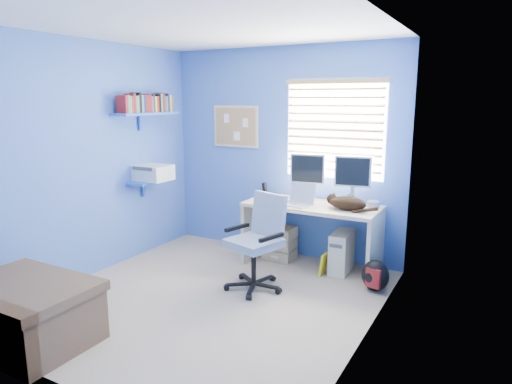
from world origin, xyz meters
The scene contains 23 objects.
floor centered at (0.00, 0.00, 0.00)m, with size 3.00×3.20×0.00m, color tan.
ceiling centered at (0.00, 0.00, 2.50)m, with size 3.00×3.20×0.00m, color white.
wall_back centered at (0.00, 1.60, 1.25)m, with size 3.00×0.01×2.50m, color #4179BE.
wall_front centered at (0.00, -1.60, 1.25)m, with size 3.00×0.01×2.50m, color #4179BE.
wall_left centered at (-1.50, 0.00, 1.25)m, with size 0.01×3.20×2.50m, color #4179BE.
wall_right centered at (1.50, 0.00, 1.25)m, with size 0.01×3.20×2.50m, color #4179BE.
desk centered at (0.53, 1.26, 0.37)m, with size 1.49×0.65×0.74m, color tan.
laptop centered at (0.39, 1.13, 0.85)m, with size 0.33×0.26×0.22m, color silver.
monitor_left centered at (0.41, 1.42, 1.01)m, with size 0.40×0.12×0.54m, color silver.
monitor_right centered at (0.92, 1.47, 1.01)m, with size 0.40×0.12×0.54m, color silver.
phone centered at (-0.12, 1.37, 0.82)m, with size 0.09×0.11×0.17m, color black.
mug centered at (0.90, 1.48, 0.79)m, with size 0.10×0.09×0.10m, color #3C7F68.
cd_spindle centered at (1.17, 1.43, 0.78)m, with size 0.13×0.13×0.07m, color silver.
cat centered at (0.96, 1.19, 0.81)m, with size 0.40×0.21×0.14m, color black.
tower_pc centered at (0.88, 1.31, 0.23)m, with size 0.19×0.44×0.45m, color beige.
drawer_boxes centered at (0.11, 1.32, 0.20)m, with size 0.35×0.28×0.41m, color tan.
yellow_book centered at (0.74, 1.11, 0.12)m, with size 0.03×0.17×0.24m, color yellow.
backpack centered at (1.34, 0.95, 0.16)m, with size 0.27×0.21×0.32m, color black.
bed_corner centered at (-0.81, -1.34, 0.24)m, with size 1.01×0.72×0.49m, color brown.
office_chair centered at (0.27, 0.46, 0.36)m, with size 0.69×0.69×0.96m.
window_blinds centered at (0.65, 1.57, 1.55)m, with size 1.15×0.05×1.10m.
corkboard centered at (-0.65, 1.58, 1.55)m, with size 0.64×0.02×0.52m.
wall_shelves centered at (-1.35, 0.75, 1.43)m, with size 0.42×0.90×1.05m.
Camera 1 is at (2.36, -3.38, 1.89)m, focal length 32.00 mm.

